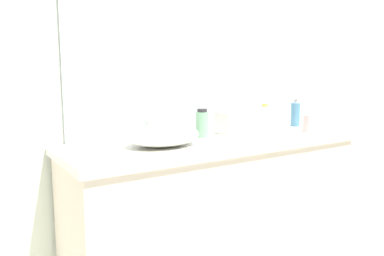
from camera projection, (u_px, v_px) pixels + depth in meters
name	position (u px, v px, depth m)	size (l,w,h in m)	color
bathroom_wall_rear	(196.00, 69.00, 2.53)	(6.00, 0.06, 2.60)	silver
vanity_counter	(216.00, 213.00, 2.33)	(1.77, 0.59, 0.90)	beige
wall_mirror_panel	(189.00, 53.00, 2.44)	(1.58, 0.01, 1.00)	#B2BCC6
sink_basin	(163.00, 135.00, 2.05)	(0.41, 0.31, 0.11)	white
faucet	(148.00, 125.00, 2.19)	(0.03, 0.12, 0.15)	silver
soap_dispenser	(295.00, 113.00, 2.75)	(0.06, 0.06, 0.22)	teal
lotion_bottle	(202.00, 124.00, 2.31)	(0.08, 0.08, 0.17)	#70A57E
perfume_bottle	(265.00, 121.00, 2.36)	(0.06, 0.06, 0.19)	silver
spray_can	(307.00, 123.00, 2.51)	(0.06, 0.06, 0.12)	pink
tissue_box	(227.00, 122.00, 2.43)	(0.14, 0.14, 0.18)	silver
candle_jar	(281.00, 127.00, 2.57)	(0.06, 0.06, 0.04)	beige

